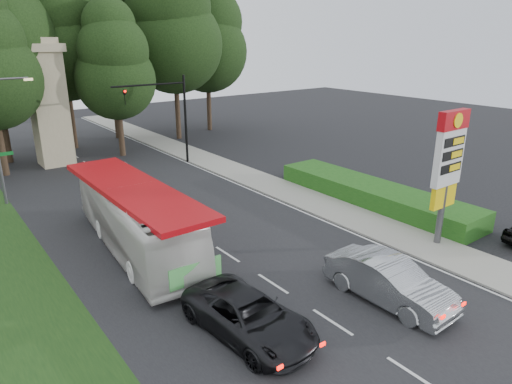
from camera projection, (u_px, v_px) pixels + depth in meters
ground at (342, 329)px, 16.58m from camera, size 120.00×120.00×0.00m
road_surface at (183, 226)px, 25.62m from camera, size 14.00×80.00×0.02m
sidewalk_right at (296, 195)px, 30.47m from camera, size 3.00×80.00×0.12m
hedge at (373, 194)px, 29.00m from camera, size 3.00×14.00×1.20m
gas_station_pylon at (448, 160)px, 21.91m from camera, size 2.10×0.45×6.85m
traffic_signal_mast at (170, 108)px, 36.41m from camera, size 6.10×0.35×7.20m
monument at (48, 102)px, 36.39m from camera, size 3.00×3.00×10.05m
tree_center_right at (60, 25)px, 39.97m from camera, size 9.24×9.24×18.15m
tree_east_near at (109, 41)px, 44.77m from camera, size 8.12×8.12×15.95m
tree_east_mid at (173, 23)px, 44.08m from camera, size 9.52×9.52×18.70m
tree_far_east at (207, 34)px, 48.77m from camera, size 8.68×8.68×17.05m
tree_monument_right at (114, 63)px, 38.23m from camera, size 6.72×6.72×13.20m
transit_bus at (136, 218)px, 22.33m from camera, size 3.86×12.03×3.29m
sedan_silver at (389, 281)px, 18.10m from camera, size 2.01×5.45×1.78m
suv_charcoal at (248, 316)px, 16.07m from camera, size 2.96×5.64×1.52m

